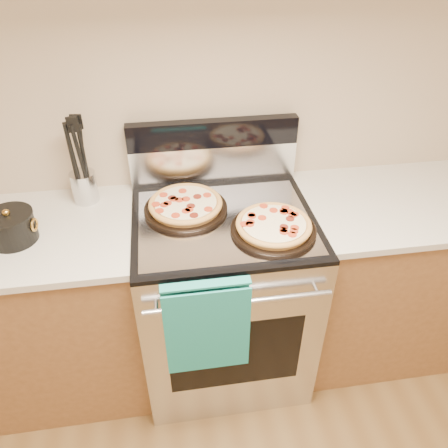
{
  "coord_description": "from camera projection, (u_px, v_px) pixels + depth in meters",
  "views": [
    {
      "loc": [
        -0.22,
        0.18,
        1.97
      ],
      "look_at": [
        -0.01,
        1.55,
        0.96
      ],
      "focal_mm": 35.0,
      "sensor_mm": 36.0,
      "label": 1
    }
  ],
  "objects": [
    {
      "name": "dish_towel",
      "position": [
        207.0,
        325.0,
        1.63
      ],
      "size": [
        0.32,
        0.05,
        0.42
      ],
      "primitive_type": null,
      "color": "teal",
      "rests_on": "oven_handle"
    },
    {
      "name": "countertop_left",
      "position": [
        6.0,
        237.0,
        1.75
      ],
      "size": [
        1.02,
        0.64,
        0.03
      ],
      "primitive_type": "cube",
      "color": "beige",
      "rests_on": "cabinet_left"
    },
    {
      "name": "cabinet_right",
      "position": [
        392.0,
        276.0,
        2.23
      ],
      "size": [
        1.0,
        0.62,
        0.88
      ],
      "primitive_type": "cube",
      "color": "brown",
      "rests_on": "ground"
    },
    {
      "name": "foil_sheet",
      "position": [
        225.0,
        221.0,
        1.79
      ],
      "size": [
        0.7,
        0.55,
        0.01
      ],
      "primitive_type": "cube",
      "color": "gray",
      "rests_on": "cooktop"
    },
    {
      "name": "cooktop",
      "position": [
        224.0,
        219.0,
        1.83
      ],
      "size": [
        0.76,
        0.68,
        0.02
      ],
      "primitive_type": "cube",
      "color": "black",
      "rests_on": "range_body"
    },
    {
      "name": "cabinet_left",
      "position": [
        35.0,
        315.0,
        2.02
      ],
      "size": [
        1.0,
        0.62,
        0.88
      ],
      "primitive_type": "cube",
      "color": "brown",
      "rests_on": "ground"
    },
    {
      "name": "backsplash_upper",
      "position": [
        213.0,
        133.0,
        1.93
      ],
      "size": [
        0.76,
        0.06,
        0.12
      ],
      "primitive_type": "cube",
      "color": "black",
      "rests_on": "backsplash_lower"
    },
    {
      "name": "oven_handle",
      "position": [
        239.0,
        303.0,
        1.59
      ],
      "size": [
        0.7,
        0.03,
        0.03
      ],
      "primitive_type": "cylinder",
      "rotation": [
        0.0,
        1.57,
        0.0
      ],
      "color": "silver",
      "rests_on": "range_body"
    },
    {
      "name": "countertop_right",
      "position": [
        415.0,
        201.0,
        1.97
      ],
      "size": [
        1.02,
        0.64,
        0.03
      ],
      "primitive_type": "cube",
      "color": "beige",
      "rests_on": "cabinet_right"
    },
    {
      "name": "pepperoni_pizza_back",
      "position": [
        186.0,
        206.0,
        1.84
      ],
      "size": [
        0.36,
        0.36,
        0.05
      ],
      "primitive_type": null,
      "rotation": [
        0.0,
        0.0,
        0.04
      ],
      "color": "#C37C3B",
      "rests_on": "foil_sheet"
    },
    {
      "name": "utensil_crock",
      "position": [
        85.0,
        187.0,
        1.91
      ],
      "size": [
        0.14,
        0.14,
        0.14
      ],
      "primitive_type": "cylinder",
      "rotation": [
        0.0,
        0.0,
        0.41
      ],
      "color": "silver",
      "rests_on": "countertop_left"
    },
    {
      "name": "oven_window",
      "position": [
        236.0,
        354.0,
        1.83
      ],
      "size": [
        0.56,
        0.01,
        0.4
      ],
      "primitive_type": "cube",
      "color": "black",
      "rests_on": "range_body"
    },
    {
      "name": "backsplash_lower",
      "position": [
        214.0,
        163.0,
        2.01
      ],
      "size": [
        0.76,
        0.06,
        0.18
      ],
      "primitive_type": "cube",
      "color": "silver",
      "rests_on": "cooktop"
    },
    {
      "name": "range_body",
      "position": [
        224.0,
        297.0,
        2.1
      ],
      "size": [
        0.76,
        0.68,
        0.9
      ],
      "primitive_type": "cube",
      "color": "#B7B7BC",
      "rests_on": "ground"
    },
    {
      "name": "wall_back",
      "position": [
        211.0,
        88.0,
        1.85
      ],
      "size": [
        4.0,
        0.0,
        4.0
      ],
      "primitive_type": "plane",
      "rotation": [
        1.57,
        0.0,
        0.0
      ],
      "color": "#C8AD90",
      "rests_on": "ground"
    },
    {
      "name": "saucepan",
      "position": [
        12.0,
        228.0,
        1.68
      ],
      "size": [
        0.21,
        0.21,
        0.11
      ],
      "primitive_type": "cylinder",
      "rotation": [
        0.0,
        0.0,
        -0.19
      ],
      "color": "black",
      "rests_on": "countertop_left"
    },
    {
      "name": "pepperoni_pizza_front",
      "position": [
        274.0,
        226.0,
        1.72
      ],
      "size": [
        0.37,
        0.37,
        0.04
      ],
      "primitive_type": null,
      "rotation": [
        0.0,
        0.0,
        -0.11
      ],
      "color": "#C37C3B",
      "rests_on": "foil_sheet"
    }
  ]
}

